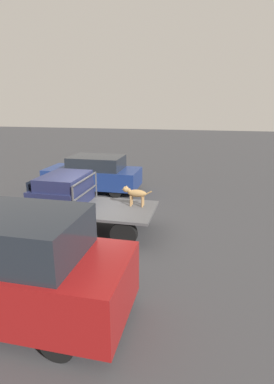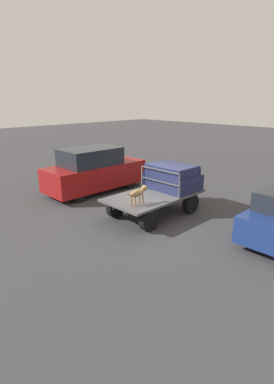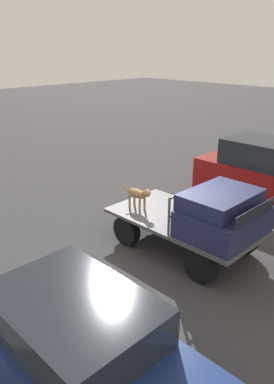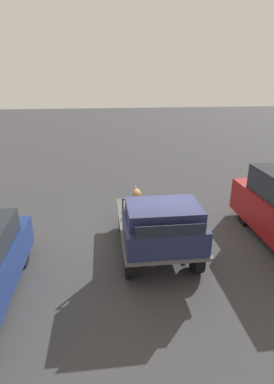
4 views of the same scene
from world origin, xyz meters
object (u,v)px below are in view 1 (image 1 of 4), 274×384
Objects in this scene: dog at (135,193)px; parked_pickup_far at (6,266)px; flatbed_truck at (95,213)px; parked_sedan at (94,174)px.

parked_pickup_far is (1.47, 4.51, -0.23)m from dog.
flatbed_truck is at bearing 17.86° from dog.
parked_sedan is 0.90× the size of parked_pickup_far.
dog is 0.20× the size of parked_pickup_far.
dog is 0.22× the size of parked_sedan.
parked_sedan is at bearing -68.96° from flatbed_truck.
dog is at bearing -107.87° from parked_pickup_far.
parked_pickup_far is at bearing 86.46° from flatbed_truck.
dog is (-1.21, -0.39, 0.65)m from flatbed_truck.
flatbed_truck is at bearing -93.37° from parked_pickup_far.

